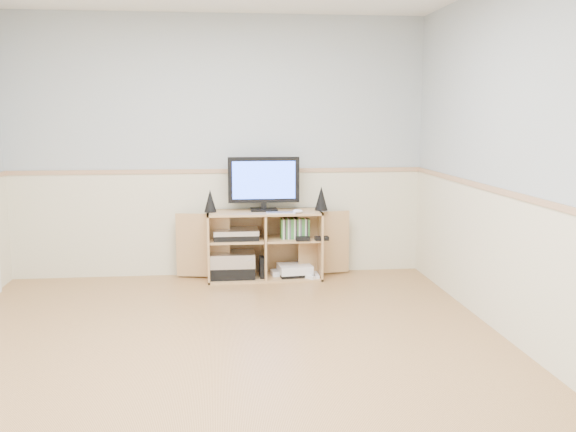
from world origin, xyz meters
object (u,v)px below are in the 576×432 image
object	(u,v)px
monitor	(264,182)
game_consoles	(293,270)
keyboard	(281,213)
media_cabinet	(264,243)

from	to	relation	value
monitor	game_consoles	size ratio (longest dim) A/B	1.49
monitor	keyboard	distance (m)	0.36
game_consoles	media_cabinet	bearing A→B (deg)	167.26
media_cabinet	keyboard	bearing A→B (deg)	-52.92
media_cabinet	keyboard	distance (m)	0.40
monitor	game_consoles	world-z (taller)	monitor
media_cabinet	monitor	xyz separation A→B (m)	(0.00, -0.00, 0.60)
keyboard	game_consoles	xyz separation A→B (m)	(0.14, 0.13, -0.59)
monitor	keyboard	size ratio (longest dim) A/B	2.51
media_cabinet	keyboard	world-z (taller)	keyboard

